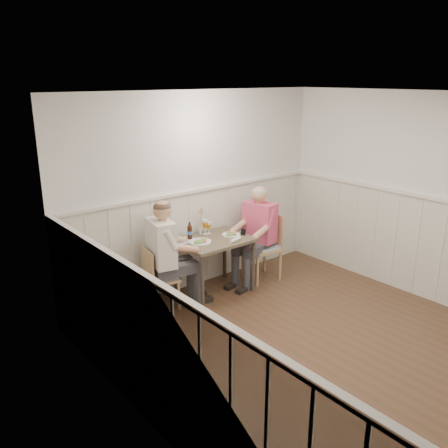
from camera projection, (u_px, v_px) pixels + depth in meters
The scene contains 16 objects.
ground_plane at pixel (325, 350), 4.99m from camera, with size 4.50×4.50×0.00m, color #4B3521.
room_shell at pixel (335, 211), 4.53m from camera, with size 4.04×4.54×2.60m.
wainscot at pixel (280, 270), 5.29m from camera, with size 4.00×4.49×1.34m.
dining_table at pixel (214, 246), 6.14m from camera, with size 0.94×0.70×0.75m.
chair_right at pixel (265, 244), 6.63m from camera, with size 0.51×0.51×0.95m.
chair_left at pixel (157, 276), 5.78m from camera, with size 0.43×0.43×0.79m.
man_in_pink at pixel (258, 241), 6.55m from camera, with size 0.69×0.49×1.37m.
diner_cream at pixel (165, 264), 5.74m from camera, with size 0.70×0.51×1.40m.
plate_man at pixel (231, 234), 6.23m from camera, with size 0.24×0.24×0.06m.
plate_diner at pixel (200, 241), 5.95m from camera, with size 0.28×0.28×0.07m.
beer_glass_a at pixel (209, 226), 6.28m from camera, with size 0.06×0.06×0.16m.
beer_glass_b at pixel (205, 224), 6.25m from camera, with size 0.08×0.08×0.20m.
beer_bottle at pixel (190, 232), 6.06m from camera, with size 0.07×0.07×0.23m.
rolled_napkin at pixel (235, 240), 6.00m from camera, with size 0.21×0.10×0.05m.
grass_vase at pixel (200, 222), 6.23m from camera, with size 0.04×0.04×0.39m.
gingham_mat at pixel (184, 240), 6.05m from camera, with size 0.31×0.25×0.01m.
Camera 1 is at (-3.58, -2.72, 2.76)m, focal length 38.00 mm.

